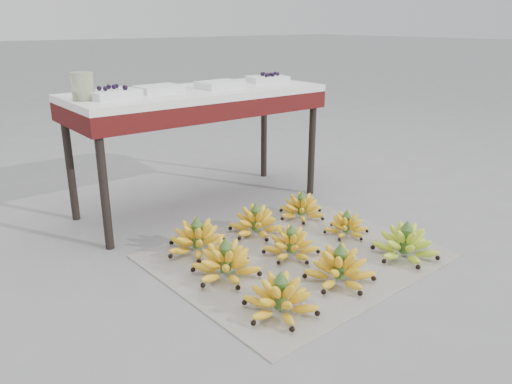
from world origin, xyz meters
TOP-DOWN VIEW (x-y plane):
  - ground at (0.00, 0.00)m, footprint 60.00×60.00m
  - newspaper_mat at (0.08, 0.07)m, footprint 1.30×1.11m
  - bunch_front_left at (-0.31, -0.26)m, footprint 0.33×0.33m
  - bunch_front_center at (0.05, -0.23)m, footprint 0.38×0.38m
  - bunch_front_right at (0.48, -0.26)m, footprint 0.38×0.38m
  - bunch_mid_left at (-0.31, 0.11)m, footprint 0.36×0.36m
  - bunch_mid_center at (0.06, 0.09)m, footprint 0.30×0.30m
  - bunch_mid_right at (0.46, 0.10)m, footprint 0.29×0.29m
  - bunch_back_left at (-0.27, 0.40)m, footprint 0.35×0.35m
  - bunch_back_center at (0.09, 0.40)m, footprint 0.30×0.30m
  - bunch_back_right at (0.44, 0.42)m, footprint 0.35×0.35m
  - vendor_table at (0.09, 0.96)m, footprint 1.48×0.59m
  - tray_far_left at (-0.43, 0.93)m, footprint 0.28×0.23m
  - tray_left at (-0.14, 0.97)m, footprint 0.24×0.18m
  - tray_right at (0.23, 0.92)m, footprint 0.26×0.19m
  - tray_far_right at (0.63, 0.98)m, footprint 0.27×0.23m
  - glass_jar at (-0.57, 0.94)m, footprint 0.11×0.11m

SIDE VIEW (x-z plane):
  - ground at x=0.00m, z-range 0.00..0.00m
  - newspaper_mat at x=0.08m, z-range 0.00..0.01m
  - bunch_mid_right at x=0.46m, z-range -0.02..0.13m
  - bunch_back_right at x=0.44m, z-range -0.02..0.14m
  - bunch_mid_center at x=0.06m, z-range -0.02..0.14m
  - bunch_back_center at x=0.09m, z-range -0.02..0.15m
  - bunch_front_left at x=-0.31m, z-range -0.02..0.16m
  - bunch_front_center at x=0.05m, z-range -0.02..0.16m
  - bunch_mid_left at x=-0.31m, z-range -0.02..0.16m
  - bunch_front_right at x=0.48m, z-range -0.02..0.16m
  - bunch_back_left at x=-0.27m, z-range -0.02..0.17m
  - vendor_table at x=0.09m, z-range 0.27..0.98m
  - tray_left at x=-0.14m, z-range 0.71..0.75m
  - tray_right at x=0.23m, z-range 0.71..0.75m
  - tray_far_right at x=0.63m, z-range 0.70..0.76m
  - tray_far_left at x=-0.43m, z-range 0.70..0.76m
  - glass_jar at x=-0.57m, z-range 0.71..0.85m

